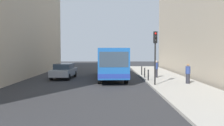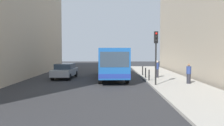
{
  "view_description": "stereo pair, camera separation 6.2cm",
  "coord_description": "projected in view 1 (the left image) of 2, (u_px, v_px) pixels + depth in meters",
  "views": [
    {
      "loc": [
        0.12,
        -20.61,
        2.85
      ],
      "look_at": [
        0.26,
        2.04,
        1.64
      ],
      "focal_mm": 39.93,
      "sensor_mm": 36.0,
      "label": 1
    },
    {
      "loc": [
        0.19,
        -20.61,
        2.85
      ],
      "look_at": [
        0.26,
        2.04,
        1.64
      ],
      "focal_mm": 39.93,
      "sensor_mm": 36.0,
      "label": 2
    }
  ],
  "objects": [
    {
      "name": "ground_plane",
      "position": [
        109.0,
        84.0,
        20.74
      ],
      "size": [
        80.0,
        80.0,
        0.0
      ],
      "primitive_type": "plane",
      "color": "#2D2D30"
    },
    {
      "name": "sidewalk",
      "position": [
        174.0,
        83.0,
        20.76
      ],
      "size": [
        4.4,
        40.0,
        0.15
      ],
      "primitive_type": "cube",
      "color": "#ADA89E",
      "rests_on": "ground"
    },
    {
      "name": "bus",
      "position": [
        111.0,
        61.0,
        24.79
      ],
      "size": [
        3.02,
        11.12,
        3.0
      ],
      "rotation": [
        0.0,
        0.0,
        3.19
      ],
      "color": "#19519E",
      "rests_on": "ground"
    },
    {
      "name": "car_beside_bus",
      "position": [
        64.0,
        71.0,
        24.7
      ],
      "size": [
        2.05,
        4.49,
        1.48
      ],
      "rotation": [
        0.0,
        0.0,
        3.09
      ],
      "color": "#A5A8AD",
      "rests_on": "ground"
    },
    {
      "name": "traffic_light",
      "position": [
        155.0,
        48.0,
        19.03
      ],
      "size": [
        0.28,
        0.33,
        4.1
      ],
      "color": "black",
      "rests_on": "sidewalk"
    },
    {
      "name": "bollard_near",
      "position": [
        148.0,
        75.0,
        21.9
      ],
      "size": [
        0.11,
        0.11,
        0.95
      ],
      "primitive_type": "cylinder",
      "color": "black",
      "rests_on": "sidewalk"
    },
    {
      "name": "bollard_mid",
      "position": [
        145.0,
        73.0,
        24.2
      ],
      "size": [
        0.11,
        0.11,
        0.95
      ],
      "primitive_type": "cylinder",
      "color": "black",
      "rests_on": "sidewalk"
    },
    {
      "name": "bollard_far",
      "position": [
        142.0,
        71.0,
        26.49
      ],
      "size": [
        0.11,
        0.11,
        0.95
      ],
      "primitive_type": "cylinder",
      "color": "black",
      "rests_on": "sidewalk"
    },
    {
      "name": "pedestrian_near_signal",
      "position": [
        188.0,
        74.0,
        19.89
      ],
      "size": [
        0.38,
        0.38,
        1.59
      ],
      "rotation": [
        0.0,
        0.0,
        4.19
      ],
      "color": "#26262D",
      "rests_on": "sidewalk"
    },
    {
      "name": "pedestrian_mid_sidewalk",
      "position": [
        156.0,
        69.0,
        24.23
      ],
      "size": [
        0.38,
        0.38,
        1.65
      ],
      "rotation": [
        0.0,
        0.0,
        4.18
      ],
      "color": "#26262D",
      "rests_on": "sidewalk"
    }
  ]
}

